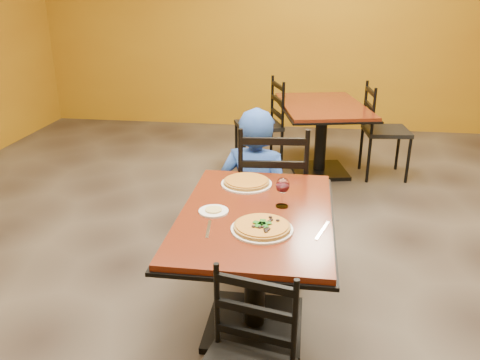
# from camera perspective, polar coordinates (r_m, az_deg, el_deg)

# --- Properties ---
(floor) EXTENTS (7.00, 8.00, 0.01)m
(floor) POSITION_cam_1_polar(r_m,az_deg,el_deg) (3.41, 2.66, -11.61)
(floor) COLOR black
(floor) RESTS_ON ground
(wall_back) EXTENTS (7.00, 0.01, 3.00)m
(wall_back) POSITION_cam_1_polar(r_m,az_deg,el_deg) (6.86, 6.32, 18.41)
(wall_back) COLOR #A37312
(wall_back) RESTS_ON ground
(table_main) EXTENTS (0.83, 1.23, 0.75)m
(table_main) POSITION_cam_1_polar(r_m,az_deg,el_deg) (2.70, 1.82, -7.48)
(table_main) COLOR #601D0F
(table_main) RESTS_ON floor
(table_second) EXTENTS (1.09, 1.41, 0.75)m
(table_second) POSITION_cam_1_polar(r_m,az_deg,el_deg) (5.19, 9.56, 6.67)
(table_second) COLOR #601D0F
(table_second) RESTS_ON floor
(chair_main_far) EXTENTS (0.51, 0.51, 1.04)m
(chair_main_far) POSITION_cam_1_polar(r_m,az_deg,el_deg) (3.45, 3.76, -1.43)
(chair_main_far) COLOR black
(chair_main_far) RESTS_ON floor
(chair_second_left) EXTENTS (0.57, 0.57, 0.99)m
(chair_second_left) POSITION_cam_1_polar(r_m,az_deg,el_deg) (5.23, 2.20, 6.35)
(chair_second_left) COLOR black
(chair_second_left) RESTS_ON floor
(chair_second_right) EXTENTS (0.48, 0.48, 0.97)m
(chair_second_right) POSITION_cam_1_polar(r_m,az_deg,el_deg) (5.27, 16.77, 5.47)
(chair_second_right) COLOR black
(chair_second_right) RESTS_ON floor
(diner) EXTENTS (0.62, 0.46, 1.09)m
(diner) POSITION_cam_1_polar(r_m,az_deg,el_deg) (3.61, 1.80, 0.09)
(diner) COLOR #1C2E9A
(diner) RESTS_ON floor
(plate_main) EXTENTS (0.31, 0.31, 0.01)m
(plate_main) POSITION_cam_1_polar(r_m,az_deg,el_deg) (2.42, 2.59, -5.78)
(plate_main) COLOR white
(plate_main) RESTS_ON table_main
(pizza_main) EXTENTS (0.28, 0.28, 0.02)m
(pizza_main) POSITION_cam_1_polar(r_m,az_deg,el_deg) (2.42, 2.59, -5.44)
(pizza_main) COLOR #8F320A
(pizza_main) RESTS_ON plate_main
(plate_far) EXTENTS (0.31, 0.31, 0.01)m
(plate_far) POSITION_cam_1_polar(r_m,az_deg,el_deg) (2.97, 0.76, -0.44)
(plate_far) COLOR white
(plate_far) RESTS_ON table_main
(pizza_far) EXTENTS (0.28, 0.28, 0.02)m
(pizza_far) POSITION_cam_1_polar(r_m,az_deg,el_deg) (2.96, 0.77, -0.15)
(pizza_far) COLOR #B78523
(pizza_far) RESTS_ON plate_far
(side_plate) EXTENTS (0.16, 0.16, 0.01)m
(side_plate) POSITION_cam_1_polar(r_m,az_deg,el_deg) (2.61, -3.12, -3.67)
(side_plate) COLOR white
(side_plate) RESTS_ON table_main
(dip) EXTENTS (0.09, 0.09, 0.01)m
(dip) POSITION_cam_1_polar(r_m,az_deg,el_deg) (2.61, -3.12, -3.49)
(dip) COLOR tan
(dip) RESTS_ON side_plate
(wine_glass) EXTENTS (0.08, 0.08, 0.18)m
(wine_glass) POSITION_cam_1_polar(r_m,az_deg,el_deg) (2.65, 4.99, -1.32)
(wine_glass) COLOR white
(wine_glass) RESTS_ON table_main
(fork) EXTENTS (0.04, 0.19, 0.00)m
(fork) POSITION_cam_1_polar(r_m,az_deg,el_deg) (2.43, -3.72, -5.75)
(fork) COLOR silver
(fork) RESTS_ON table_main
(knife) EXTENTS (0.08, 0.20, 0.00)m
(knife) POSITION_cam_1_polar(r_m,az_deg,el_deg) (2.45, 9.63, -5.83)
(knife) COLOR silver
(knife) RESTS_ON table_main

